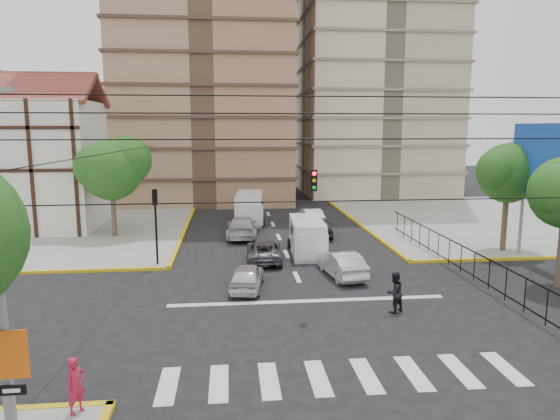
{
  "coord_description": "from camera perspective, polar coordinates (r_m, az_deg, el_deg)",
  "views": [
    {
      "loc": [
        -3.56,
        -20.84,
        8.03
      ],
      "look_at": [
        -1.1,
        3.24,
        4.0
      ],
      "focal_mm": 32.0,
      "sensor_mm": 36.0,
      "label": 1
    }
  ],
  "objects": [
    {
      "name": "traffic_light_nw",
      "position": [
        29.37,
        -14.04,
        -0.47
      ],
      "size": [
        0.28,
        0.22,
        4.4
      ],
      "color": "black",
      "rests_on": "ground"
    },
    {
      "name": "traffic_light_hanging",
      "position": [
        19.26,
        4.88,
        3.07
      ],
      "size": [
        18.0,
        9.12,
        0.92
      ],
      "color": "black",
      "rests_on": "ground"
    },
    {
      "name": "van_right_lane",
      "position": [
        31.67,
        3.17,
        -3.23
      ],
      "size": [
        2.2,
        5.05,
        2.23
      ],
      "rotation": [
        0.0,
        0.0,
        -0.05
      ],
      "color": "silver",
      "rests_on": "ground"
    },
    {
      "name": "car_darkgrey_mid_right",
      "position": [
        37.1,
        4.72,
        -1.99
      ],
      "size": [
        2.06,
        4.21,
        1.38
      ],
      "primitive_type": "imported",
      "rotation": [
        0.0,
        0.0,
        3.03
      ],
      "color": "#27272A",
      "rests_on": "ground"
    },
    {
      "name": "sidewalk_ne",
      "position": [
        47.82,
        23.8,
        -0.93
      ],
      "size": [
        26.0,
        26.0,
        0.15
      ],
      "primitive_type": "cube",
      "color": "gray",
      "rests_on": "ground"
    },
    {
      "name": "car_white_rear_right",
      "position": [
        41.56,
        3.53,
        -0.74
      ],
      "size": [
        1.77,
        4.28,
        1.38
      ],
      "primitive_type": "imported",
      "rotation": [
        0.0,
        0.0,
        3.22
      ],
      "color": "white",
      "rests_on": "ground"
    },
    {
      "name": "sidewalk_nw",
      "position": [
        44.74,
        -27.28,
        -1.85
      ],
      "size": [
        26.0,
        26.0,
        0.15
      ],
      "primitive_type": "cube",
      "color": "gray",
      "rests_on": "ground"
    },
    {
      "name": "car_grey_mid_left",
      "position": [
        30.31,
        -1.83,
        -4.69
      ],
      "size": [
        2.3,
        4.6,
        1.25
      ],
      "primitive_type": "imported",
      "rotation": [
        0.0,
        0.0,
        3.09
      ],
      "color": "#57585E",
      "rests_on": "ground"
    },
    {
      "name": "district_sign",
      "position": [
        13.9,
        -28.48,
        -15.42
      ],
      "size": [
        0.9,
        0.12,
        3.2
      ],
      "color": "slate",
      "rests_on": "ground"
    },
    {
      "name": "tree_tudor",
      "position": [
        37.89,
        -18.59,
        4.71
      ],
      "size": [
        5.39,
        4.4,
        7.43
      ],
      "color": "#473828",
      "rests_on": "ground"
    },
    {
      "name": "stop_line",
      "position": [
        23.73,
        3.21,
        -10.33
      ],
      "size": [
        13.0,
        0.4,
        0.01
      ],
      "primitive_type": "cube",
      "color": "silver",
      "rests_on": "ground"
    },
    {
      "name": "crosswalk_stripes",
      "position": [
        17.25,
        7.15,
        -18.37
      ],
      "size": [
        12.0,
        2.4,
        0.01
      ],
      "primitive_type": "cube",
      "color": "silver",
      "rests_on": "ground"
    },
    {
      "name": "tree_park_c",
      "position": [
        34.78,
        24.75,
        4.14
      ],
      "size": [
        4.65,
        3.8,
        7.25
      ],
      "color": "#473828",
      "rests_on": "ground"
    },
    {
      "name": "park_fence",
      "position": [
        29.4,
        19.88,
        -6.98
      ],
      "size": [
        0.1,
        22.5,
        1.66
      ],
      "primitive_type": null,
      "color": "black",
      "rests_on": "ground"
    },
    {
      "name": "car_silver_front_left",
      "position": [
        25.24,
        -3.78,
        -7.57
      ],
      "size": [
        2.08,
        4.01,
        1.3
      ],
      "primitive_type": "imported",
      "rotation": [
        0.0,
        0.0,
        3.0
      ],
      "color": "silver",
      "rests_on": "ground"
    },
    {
      "name": "van_left_lane",
      "position": [
        42.28,
        -3.49,
        0.14
      ],
      "size": [
        2.61,
        5.65,
        2.47
      ],
      "rotation": [
        0.0,
        0.0,
        -0.09
      ],
      "color": "silver",
      "rests_on": "ground"
    },
    {
      "name": "car_silver_rear_left",
      "position": [
        36.88,
        -4.35,
        -1.93
      ],
      "size": [
        2.46,
        5.42,
        1.54
      ],
      "primitive_type": "imported",
      "rotation": [
        0.0,
        0.0,
        3.08
      ],
      "color": "silver",
      "rests_on": "ground"
    },
    {
      "name": "car_white_front_right",
      "position": [
        27.41,
        7.04,
        -6.13
      ],
      "size": [
        2.11,
        4.44,
        1.41
      ],
      "primitive_type": "imported",
      "rotation": [
        0.0,
        0.0,
        3.29
      ],
      "color": "silver",
      "rests_on": "ground"
    },
    {
      "name": "billboard",
      "position": [
        32.39,
        28.08,
        4.75
      ],
      "size": [
        0.36,
        6.2,
        8.1
      ],
      "color": "slate",
      "rests_on": "ground"
    },
    {
      "name": "pedestrian_crosswalk",
      "position": [
        22.62,
        12.93,
        -9.15
      ],
      "size": [
        1.11,
        1.03,
        1.82
      ],
      "primitive_type": "imported",
      "rotation": [
        0.0,
        0.0,
        3.65
      ],
      "color": "black",
      "rests_on": "ground"
    },
    {
      "name": "pedestrian_sw_corner",
      "position": [
        15.71,
        -22.31,
        -18.05
      ],
      "size": [
        0.66,
        0.71,
        1.62
      ],
      "primitive_type": "imported",
      "rotation": [
        0.0,
        0.0,
        0.95
      ],
      "color": "#BA1C3F",
      "rests_on": "sidewalk_sw"
    },
    {
      "name": "tudor_building",
      "position": [
        43.75,
        -26.58,
        4.82
      ],
      "size": [
        10.8,
        8.05,
        12.23
      ],
      "color": "silver",
      "rests_on": "ground"
    },
    {
      "name": "ground",
      "position": [
        22.62,
        3.69,
        -11.37
      ],
      "size": [
        160.0,
        160.0,
        0.0
      ],
      "primitive_type": "plane",
      "color": "black",
      "rests_on": "ground"
    }
  ]
}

